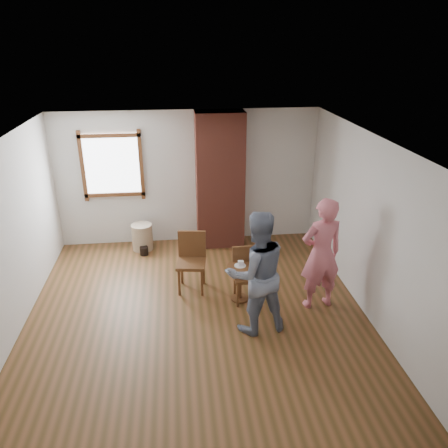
{
  "coord_description": "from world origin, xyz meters",
  "views": [
    {
      "loc": [
        -0.22,
        -5.36,
        3.84
      ],
      "look_at": [
        0.48,
        0.8,
        1.15
      ],
      "focal_mm": 35.0,
      "sensor_mm": 36.0,
      "label": 1
    }
  ],
  "objects": [
    {
      "name": "ground",
      "position": [
        0.0,
        0.0,
        0.0
      ],
      "size": [
        5.5,
        5.5,
        0.0
      ],
      "primitive_type": "plane",
      "color": "brown",
      "rests_on": "ground"
    },
    {
      "name": "room_shell",
      "position": [
        -0.06,
        0.61,
        1.81
      ],
      "size": [
        5.04,
        5.52,
        2.62
      ],
      "color": "silver",
      "rests_on": "ground"
    },
    {
      "name": "brick_chimney",
      "position": [
        0.6,
        2.5,
        1.3
      ],
      "size": [
        0.9,
        0.5,
        2.6
      ],
      "primitive_type": "cube",
      "color": "brown",
      "rests_on": "ground"
    },
    {
      "name": "stoneware_crock",
      "position": [
        -0.93,
        2.4,
        0.26
      ],
      "size": [
        0.46,
        0.46,
        0.51
      ],
      "primitive_type": "cylinder",
      "rotation": [
        0.0,
        0.0,
        0.16
      ],
      "color": "tan",
      "rests_on": "ground"
    },
    {
      "name": "dark_pot",
      "position": [
        -0.89,
        2.15,
        0.08
      ],
      "size": [
        0.17,
        0.17,
        0.16
      ],
      "primitive_type": "cylinder",
      "rotation": [
        0.0,
        0.0,
        -0.11
      ],
      "color": "black",
      "rests_on": "ground"
    },
    {
      "name": "dining_chair_left",
      "position": [
        -0.03,
        0.89,
        0.54
      ],
      "size": [
        0.51,
        0.51,
        0.96
      ],
      "rotation": [
        0.0,
        0.0,
        -0.14
      ],
      "color": "brown",
      "rests_on": "ground"
    },
    {
      "name": "dining_chair_right",
      "position": [
        0.79,
        0.47,
        0.48
      ],
      "size": [
        0.4,
        0.4,
        0.86
      ],
      "rotation": [
        0.0,
        0.0,
        0.01
      ],
      "color": "brown",
      "rests_on": "ground"
    },
    {
      "name": "side_table",
      "position": [
        0.69,
        0.44,
        0.4
      ],
      "size": [
        0.4,
        0.4,
        0.6
      ],
      "color": "brown",
      "rests_on": "ground"
    },
    {
      "name": "cake_plate",
      "position": [
        0.69,
        0.44,
        0.6
      ],
      "size": [
        0.18,
        0.18,
        0.01
      ],
      "primitive_type": "cylinder",
      "color": "white",
      "rests_on": "side_table"
    },
    {
      "name": "cake_slice",
      "position": [
        0.7,
        0.44,
        0.64
      ],
      "size": [
        0.08,
        0.07,
        0.06
      ],
      "primitive_type": "cube",
      "color": "white",
      "rests_on": "cake_plate"
    },
    {
      "name": "man",
      "position": [
        0.8,
        -0.31,
        0.89
      ],
      "size": [
        0.97,
        0.82,
        1.78
      ],
      "primitive_type": "imported",
      "rotation": [
        0.0,
        0.0,
        3.32
      ],
      "color": "#16203D",
      "rests_on": "ground"
    },
    {
      "name": "person_pink",
      "position": [
        1.85,
        0.15,
        0.88
      ],
      "size": [
        0.7,
        0.51,
        1.76
      ],
      "primitive_type": "imported",
      "rotation": [
        0.0,
        0.0,
        3.3
      ],
      "color": "#DA6D7B",
      "rests_on": "ground"
    }
  ]
}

